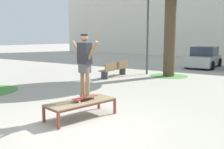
{
  "coord_description": "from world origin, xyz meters",
  "views": [
    {
      "loc": [
        4.04,
        -4.79,
        2.15
      ],
      "look_at": [
        -0.36,
        1.8,
        1.0
      ],
      "focal_mm": 41.01,
      "sensor_mm": 36.0,
      "label": 1
    }
  ],
  "objects_px": {
    "skateboard": "(85,97)",
    "skater": "(85,61)",
    "park_bench": "(115,69)",
    "light_post": "(148,8)",
    "car_silver": "(204,58)",
    "skate_box": "(81,103)"
  },
  "relations": [
    {
      "from": "skateboard",
      "to": "skater",
      "type": "distance_m",
      "value": 0.99
    },
    {
      "from": "park_bench",
      "to": "light_post",
      "type": "relative_size",
      "value": 0.41
    },
    {
      "from": "light_post",
      "to": "skater",
      "type": "bearing_deg",
      "value": -75.01
    },
    {
      "from": "skater",
      "to": "park_bench",
      "type": "bearing_deg",
      "value": 116.67
    },
    {
      "from": "car_silver",
      "to": "park_bench",
      "type": "xyz_separation_m",
      "value": [
        -2.92,
        -7.37,
        -0.24
      ]
    },
    {
      "from": "skater",
      "to": "park_bench",
      "type": "height_order",
      "value": "skater"
    },
    {
      "from": "skate_box",
      "to": "park_bench",
      "type": "distance_m",
      "value": 7.35
    },
    {
      "from": "skate_box",
      "to": "car_silver",
      "type": "bearing_deg",
      "value": 91.24
    },
    {
      "from": "park_bench",
      "to": "light_post",
      "type": "xyz_separation_m",
      "value": [
        1.0,
        1.94,
        3.38
      ]
    },
    {
      "from": "skateboard",
      "to": "park_bench",
      "type": "bearing_deg",
      "value": 116.66
    },
    {
      "from": "park_bench",
      "to": "car_silver",
      "type": "bearing_deg",
      "value": 68.41
    },
    {
      "from": "skater",
      "to": "light_post",
      "type": "relative_size",
      "value": 0.29
    },
    {
      "from": "skateboard",
      "to": "light_post",
      "type": "height_order",
      "value": "light_post"
    },
    {
      "from": "park_bench",
      "to": "skater",
      "type": "bearing_deg",
      "value": -63.33
    },
    {
      "from": "light_post",
      "to": "park_bench",
      "type": "bearing_deg",
      "value": -117.14
    },
    {
      "from": "skater",
      "to": "park_bench",
      "type": "relative_size",
      "value": 0.7
    },
    {
      "from": "car_silver",
      "to": "skate_box",
      "type": "bearing_deg",
      "value": -88.76
    },
    {
      "from": "skate_box",
      "to": "car_silver",
      "type": "height_order",
      "value": "car_silver"
    },
    {
      "from": "skateboard",
      "to": "light_post",
      "type": "bearing_deg",
      "value": 104.99
    },
    {
      "from": "car_silver",
      "to": "skater",
      "type": "bearing_deg",
      "value": -88.62
    },
    {
      "from": "skateboard",
      "to": "light_post",
      "type": "distance_m",
      "value": 9.31
    },
    {
      "from": "skateboard",
      "to": "car_silver",
      "type": "relative_size",
      "value": 0.19
    }
  ]
}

